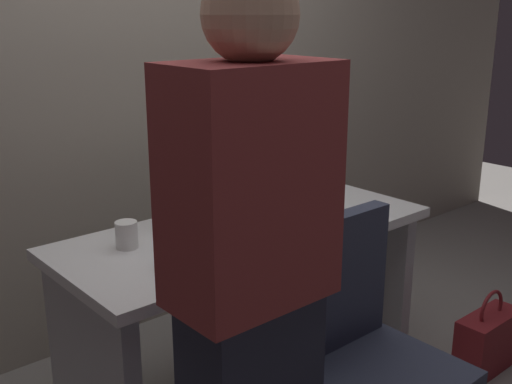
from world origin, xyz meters
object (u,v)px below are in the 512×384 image
(office_chair, at_px, (367,380))
(handbag, at_px, (488,341))
(monitor, at_px, (218,155))
(desk, at_px, (248,279))
(cup_near_keyboard, at_px, (173,254))
(person_at_desk, at_px, (251,301))
(cup_by_monitor, at_px, (127,235))
(mouse, at_px, (306,221))
(keyboard, at_px, (249,242))
(book_stack, at_px, (301,185))

(office_chair, xyz_separation_m, handbag, (1.00, 0.12, -0.29))
(office_chair, distance_m, monitor, 1.01)
(desk, distance_m, cup_near_keyboard, 0.53)
(monitor, distance_m, handbag, 1.45)
(person_at_desk, bearing_deg, handbag, 4.03)
(person_at_desk, xyz_separation_m, handbag, (1.46, 0.10, -0.70))
(cup_by_monitor, height_order, handbag, cup_by_monitor)
(office_chair, bearing_deg, mouse, 63.75)
(cup_near_keyboard, relative_size, handbag, 0.23)
(person_at_desk, relative_size, handbag, 4.34)
(office_chair, bearing_deg, keyboard, 93.80)
(cup_by_monitor, bearing_deg, desk, -12.99)
(person_at_desk, relative_size, mouse, 16.39)
(cup_near_keyboard, height_order, handbag, cup_near_keyboard)
(book_stack, bearing_deg, handbag, -58.74)
(office_chair, distance_m, mouse, 0.69)
(office_chair, bearing_deg, book_stack, 57.42)
(monitor, height_order, book_stack, monitor)
(keyboard, xyz_separation_m, handbag, (1.03, -0.41, -0.61))
(cup_near_keyboard, bearing_deg, handbag, -16.95)
(cup_near_keyboard, height_order, book_stack, cup_near_keyboard)
(mouse, bearing_deg, keyboard, -177.72)
(keyboard, relative_size, cup_near_keyboard, 4.85)
(desk, height_order, keyboard, keyboard)
(desk, relative_size, cup_near_keyboard, 16.68)
(person_at_desk, distance_m, handbag, 1.62)
(office_chair, relative_size, cup_near_keyboard, 10.59)
(mouse, height_order, handbag, mouse)
(person_at_desk, bearing_deg, monitor, 57.23)
(mouse, xyz_separation_m, handbag, (0.73, -0.42, -0.62))
(book_stack, height_order, handbag, book_stack)
(mouse, relative_size, cup_by_monitor, 1.04)
(person_at_desk, height_order, book_stack, person_at_desk)
(handbag, bearing_deg, office_chair, -172.93)
(office_chair, relative_size, book_stack, 4.33)
(monitor, height_order, cup_by_monitor, monitor)
(office_chair, bearing_deg, desk, 83.04)
(desk, height_order, mouse, mouse)
(keyboard, distance_m, handbag, 1.27)
(handbag, bearing_deg, cup_by_monitor, 154.37)
(person_at_desk, height_order, mouse, person_at_desk)
(desk, bearing_deg, monitor, 95.52)
(desk, height_order, monitor, monitor)
(desk, xyz_separation_m, mouse, (0.19, -0.13, 0.24))
(person_at_desk, distance_m, cup_near_keyboard, 0.53)
(book_stack, bearing_deg, monitor, -177.09)
(keyboard, height_order, mouse, mouse)
(desk, relative_size, office_chair, 1.57)
(keyboard, bearing_deg, cup_near_keyboard, 176.69)
(office_chair, height_order, keyboard, office_chair)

